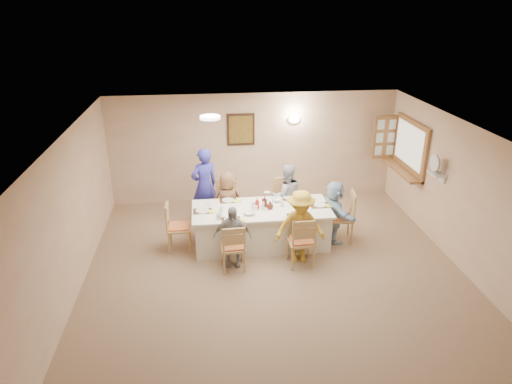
{
  "coord_description": "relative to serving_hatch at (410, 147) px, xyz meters",
  "views": [
    {
      "loc": [
        -1.12,
        -6.41,
        4.38
      ],
      "look_at": [
        -0.2,
        1.4,
        1.05
      ],
      "focal_mm": 32.0,
      "sensor_mm": 36.0,
      "label": 1
    }
  ],
  "objects": [
    {
      "name": "napkin_le",
      "position": [
        -4.24,
        -1.16,
        -0.73
      ],
      "size": [
        0.13,
        0.13,
        0.01
      ],
      "primitive_type": "cube",
      "color": "#F2FF35",
      "rests_on": "dining_table"
    },
    {
      "name": "diner_right_end",
      "position": [
        -1.9,
        -1.11,
        -0.88
      ],
      "size": [
        1.26,
        0.71,
        1.24
      ],
      "primitive_type": "imported",
      "rotation": [
        0.0,
        0.0,
        1.72
      ],
      "color": "#A6C6E4",
      "rests_on": "ground"
    },
    {
      "name": "plate_fl",
      "position": [
        -3.92,
        -1.53,
        -0.73
      ],
      "size": [
        0.25,
        0.25,
        0.02
      ],
      "primitive_type": "cylinder",
      "color": "white",
      "rests_on": "dining_table"
    },
    {
      "name": "dining_table",
      "position": [
        -3.32,
        -1.11,
        -1.12
      ],
      "size": [
        2.59,
        1.1,
        0.76
      ],
      "primitive_type": "cube",
      "color": "white",
      "rests_on": "ground"
    },
    {
      "name": "diner_back_left",
      "position": [
        -3.92,
        -0.43,
        -0.87
      ],
      "size": [
        0.65,
        0.46,
        1.25
      ],
      "primitive_type": "imported",
      "rotation": [
        0.0,
        0.0,
        3.19
      ],
      "color": "brown",
      "rests_on": "ground"
    },
    {
      "name": "plate_bl",
      "position": [
        -3.92,
        -0.69,
        -0.73
      ],
      "size": [
        0.24,
        0.24,
        0.01
      ],
      "primitive_type": "cylinder",
      "color": "white",
      "rests_on": "dining_table"
    },
    {
      "name": "condiment_malt",
      "position": [
        -3.16,
        -1.15,
        -0.66
      ],
      "size": [
        0.16,
        0.16,
        0.16
      ],
      "primitive_type": "imported",
      "rotation": [
        0.0,
        0.0,
        -0.14
      ],
      "color": "#4C1B14",
      "rests_on": "dining_table"
    },
    {
      "name": "wall_sconce",
      "position": [
        -2.31,
        1.04,
        0.4
      ],
      "size": [
        0.26,
        0.09,
        0.18
      ],
      "primitive_type": "ellipsoid",
      "color": "white",
      "rests_on": "room_walls"
    },
    {
      "name": "placemat_fl",
      "position": [
        -3.92,
        -1.53,
        -0.74
      ],
      "size": [
        0.34,
        0.25,
        0.01
      ],
      "primitive_type": "cube",
      "color": "#472B19",
      "rests_on": "dining_table"
    },
    {
      "name": "shutter_door",
      "position": [
        -0.26,
        0.76,
        0.0
      ],
      "size": [
        0.55,
        0.04,
        1.0
      ],
      "primitive_type": "cube",
      "color": "olive",
      "rests_on": "room_walls"
    },
    {
      "name": "plate_re",
      "position": [
        -2.2,
        -1.11,
        -0.73
      ],
      "size": [
        0.24,
        0.24,
        0.02
      ],
      "primitive_type": "cylinder",
      "color": "white",
      "rests_on": "dining_table"
    },
    {
      "name": "ground",
      "position": [
        -3.21,
        -2.4,
        -1.5
      ],
      "size": [
        7.0,
        7.0,
        0.0
      ],
      "primitive_type": "plane",
      "color": "#957155"
    },
    {
      "name": "plate_fr",
      "position": [
        -2.72,
        -1.53,
        -0.73
      ],
      "size": [
        0.25,
        0.25,
        0.02
      ],
      "primitive_type": "cylinder",
      "color": "white",
      "rests_on": "dining_table"
    },
    {
      "name": "diner_back_right",
      "position": [
        -2.72,
        -0.43,
        -0.82
      ],
      "size": [
        0.76,
        0.64,
        1.37
      ],
      "primitive_type": "imported",
      "rotation": [
        0.0,
        0.0,
        3.23
      ],
      "color": "#A7A6B5",
      "rests_on": "ground"
    },
    {
      "name": "diner_front_left",
      "position": [
        -3.92,
        -1.79,
        -0.93
      ],
      "size": [
        0.71,
        0.38,
        1.14
      ],
      "primitive_type": "imported",
      "rotation": [
        0.0,
        0.0,
        -0.08
      ],
      "color": "#969696",
      "rests_on": "ground"
    },
    {
      "name": "room_walls",
      "position": [
        -3.21,
        -2.4,
        0.01
      ],
      "size": [
        7.0,
        7.0,
        7.0
      ],
      "color": "tan",
      "rests_on": "ground"
    },
    {
      "name": "caregiver",
      "position": [
        -4.37,
        0.04,
        -0.69
      ],
      "size": [
        0.9,
        0.85,
        1.62
      ],
      "primitive_type": "imported",
      "rotation": [
        0.0,
        0.0,
        3.6
      ],
      "color": "#3435B6",
      "rests_on": "ground"
    },
    {
      "name": "chair_back_right",
      "position": [
        -2.72,
        -0.31,
        -1.01
      ],
      "size": [
        0.54,
        0.54,
        0.98
      ],
      "primitive_type": null,
      "rotation": [
        0.0,
        0.0,
        0.16
      ],
      "color": "tan",
      "rests_on": "ground"
    },
    {
      "name": "napkin_re",
      "position": [
        -2.02,
        -1.16,
        -0.73
      ],
      "size": [
        0.14,
        0.14,
        0.01
      ],
      "primitive_type": "cube",
      "color": "#F2FF35",
      "rests_on": "dining_table"
    },
    {
      "name": "plate_br",
      "position": [
        -2.72,
        -0.69,
        -0.73
      ],
      "size": [
        0.22,
        0.22,
        0.01
      ],
      "primitive_type": "cylinder",
      "color": "white",
      "rests_on": "dining_table"
    },
    {
      "name": "placemat_re",
      "position": [
        -2.2,
        -1.11,
        -0.74
      ],
      "size": [
        0.37,
        0.28,
        0.01
      ],
      "primitive_type": "cube",
      "color": "#472B19",
      "rests_on": "dining_table"
    },
    {
      "name": "plate_le",
      "position": [
        -4.42,
        -1.11,
        -0.73
      ],
      "size": [
        0.25,
        0.25,
        0.02
      ],
      "primitive_type": "cylinder",
      "color": "white",
      "rests_on": "dining_table"
    },
    {
      "name": "serving_hatch",
      "position": [
        0.0,
        0.0,
        0.0
      ],
      "size": [
        0.06,
        1.5,
        1.15
      ],
      "primitive_type": "cube",
      "color": "olive",
      "rests_on": "room_walls"
    },
    {
      "name": "napkin_bl",
      "position": [
        -3.74,
        -0.74,
        -0.73
      ],
      "size": [
        0.15,
        0.15,
        0.01
      ],
      "primitive_type": "cube",
      "color": "#F2FF35",
      "rests_on": "dining_table"
    },
    {
      "name": "diner_front_right",
      "position": [
        -2.72,
        -1.79,
        -0.82
      ],
      "size": [
        0.91,
        0.55,
        1.37
      ],
      "primitive_type": "imported",
      "rotation": [
        0.0,
        0.0,
        -0.02
      ],
      "color": "gold",
      "rests_on": "ground"
    },
    {
      "name": "teacup_a",
      "position": [
        -4.13,
        -1.46,
        -0.7
      ],
      "size": [
        0.2,
        0.2,
        0.09
      ],
      "primitive_type": "imported",
      "rotation": [
        0.0,
        0.0,
        -0.42
      ],
      "color": "white",
      "rests_on": "dining_table"
    },
    {
      "name": "ceiling_light",
      "position": [
        -4.21,
        -0.9,
        0.97
      ],
      "size": [
        0.36,
        0.36,
        0.05
      ],
      "primitive_type": "cylinder",
      "color": "white",
      "rests_on": "room_walls"
    },
    {
      "name": "chair_front_right",
      "position": [
        -2.72,
        -1.91,
        -1.02
      ],
      "size": [
        0.48,
        0.48,
        0.96
      ],
      "primitive_type": null,
      "rotation": [
        0.0,
        0.0,
        3.18
      ],
      "color": "tan",
      "rests_on": "ground"
    },
    {
      "name": "hatch_sill",
      "position": [
        -0.12,
        0.0,
        -0.53
      ],
      "size": [
        0.3,
        1.5,
        0.05
      ],
      "primitive_type": "cube",
      "color": "olive",
      "rests_on": "room_walls"
    },
    {
      "name": "teacup_b",
      "position": [
        -2.9,
        -0.62,
        -0.7
      ],
      "size": [
        0.12,
        0.12,
        0.08
      ],
      "primitive_type": "imported",
      "rotation": [
        0.0,
        0.0,
        0.22
      ],
      "color": "white",
      "rests_on": "dining_table"
    },
    {
      "name": "placemat_fr",
      "position": [
        -2.72,
        -1.53,
        -0.74
      ],
      "size": [
        0.36,
        0.27,
        0.01
      ],
      "primitive_type": "cube",
      "color": "#472B19",
      "rests_on": "dining_table"
    },
    {
      "name": "chair_back_left",
      "position": [
        -3.92,
        -0.31,
        -1.0
      ],
      "size": [
        0.49,
        0.49,
        0.99
      ],
      "primitive_type": null,
      "rotation": [
        0.0,
        0.0,
        0.02
      ],
      "color": "tan",
      "rests_on": "ground"
    },
    {
      "name": "napkin_br",
      "position": [
        -2.54,
        -0.74,
        -0.73
      ],
      "size": [
        0.14,
        0.14,
        0.01
      ],
      "primitive_type": "cube",
      "color": "#F2FF35",
      "rests_on": "dining_table"
    },
    {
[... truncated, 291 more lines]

